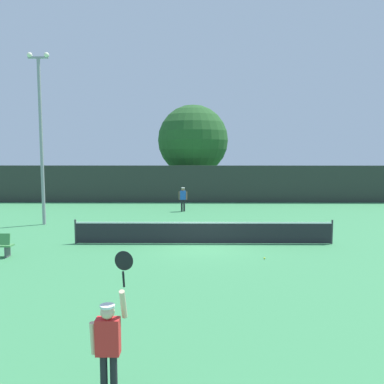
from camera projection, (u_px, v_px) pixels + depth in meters
The scene contains 11 objects.
ground_plane at pixel (203, 244), 17.81m from camera, with size 120.00×120.00×0.00m, color #387F4C.
tennis_net at pixel (203, 232), 17.76m from camera, with size 11.33×0.08×1.07m.
perimeter_fence at pixel (200, 184), 32.04m from camera, with size 35.43×0.12×2.92m, color #2D332D.
player_serving at pixel (109, 338), 6.50m from camera, with size 0.67×0.39×2.47m.
player_receiving at pixel (183, 197), 27.26m from camera, with size 0.57×0.24×1.61m.
tennis_ball at pixel (264, 258), 15.28m from camera, with size 0.07×0.07×0.07m, color #CCE033.
light_pole at pixel (41, 129), 21.99m from camera, with size 1.18×0.28×9.30m.
large_tree at pixel (193, 140), 35.36m from camera, with size 6.11×6.11×8.06m.
parked_car_near at pixel (219, 184), 40.23m from camera, with size 1.92×4.21×1.69m.
parked_car_mid at pixel (270, 185), 38.86m from camera, with size 1.92×4.21×1.69m.
parked_car_far at pixel (296, 184), 40.08m from camera, with size 2.34×4.38×1.69m.
Camera 1 is at (-0.37, -17.49, 4.06)m, focal length 37.94 mm.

